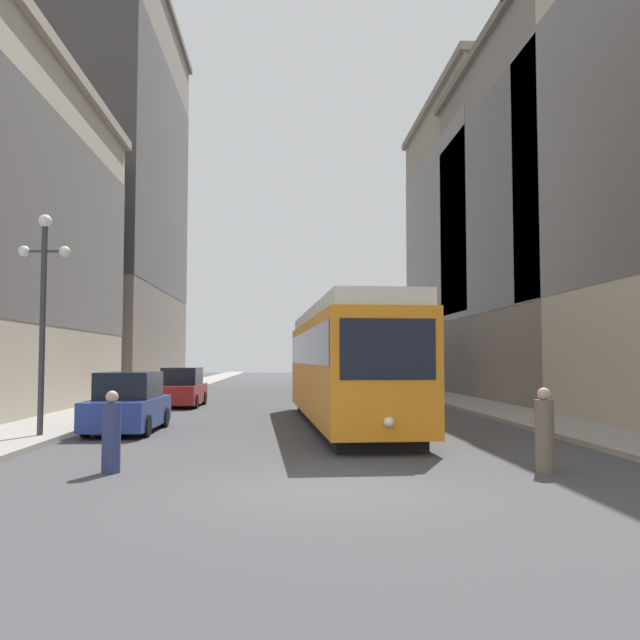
{
  "coord_description": "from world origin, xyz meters",
  "views": [
    {
      "loc": [
        -0.83,
        -11.33,
        2.21
      ],
      "look_at": [
        0.38,
        9.58,
        3.45
      ],
      "focal_mm": 37.24,
      "sensor_mm": 36.0,
      "label": 1
    }
  ],
  "objects_px": {
    "parked_car_left_mid": "(129,404)",
    "pedestrian_crossing_far": "(111,434)",
    "transit_bus": "(368,364)",
    "lamp_post_left_near": "(43,291)",
    "pedestrian_crossing_near": "(545,433)",
    "parked_car_left_near": "(182,388)",
    "streetcar": "(344,363)"
  },
  "relations": [
    {
      "from": "transit_bus",
      "to": "parked_car_left_mid",
      "type": "xyz_separation_m",
      "value": [
        -9.92,
        -19.54,
        -1.1
      ]
    },
    {
      "from": "parked_car_left_near",
      "to": "streetcar",
      "type": "bearing_deg",
      "value": -52.73
    },
    {
      "from": "pedestrian_crossing_far",
      "to": "lamp_post_left_near",
      "type": "bearing_deg",
      "value": 167.37
    },
    {
      "from": "transit_bus",
      "to": "lamp_post_left_near",
      "type": "bearing_deg",
      "value": -116.79
    },
    {
      "from": "streetcar",
      "to": "lamp_post_left_near",
      "type": "distance_m",
      "value": 9.62
    },
    {
      "from": "parked_car_left_near",
      "to": "parked_car_left_mid",
      "type": "bearing_deg",
      "value": -88.81
    },
    {
      "from": "parked_car_left_mid",
      "to": "pedestrian_crossing_near",
      "type": "distance_m",
      "value": 12.57
    },
    {
      "from": "transit_bus",
      "to": "pedestrian_crossing_far",
      "type": "bearing_deg",
      "value": -105.76
    },
    {
      "from": "pedestrian_crossing_near",
      "to": "parked_car_left_near",
      "type": "bearing_deg",
      "value": -95.29
    },
    {
      "from": "transit_bus",
      "to": "parked_car_left_mid",
      "type": "relative_size",
      "value": 2.84
    },
    {
      "from": "lamp_post_left_near",
      "to": "pedestrian_crossing_near",
      "type": "bearing_deg",
      "value": -26.12
    },
    {
      "from": "streetcar",
      "to": "parked_car_left_mid",
      "type": "xyz_separation_m",
      "value": [
        -6.76,
        -1.59,
        -1.26
      ]
    },
    {
      "from": "streetcar",
      "to": "pedestrian_crossing_near",
      "type": "xyz_separation_m",
      "value": [
        3.07,
        -9.42,
        -1.33
      ]
    },
    {
      "from": "streetcar",
      "to": "lamp_post_left_near",
      "type": "xyz_separation_m",
      "value": [
        -8.66,
        -3.67,
        2.0
      ]
    },
    {
      "from": "parked_car_left_near",
      "to": "lamp_post_left_near",
      "type": "bearing_deg",
      "value": -97.16
    },
    {
      "from": "streetcar",
      "to": "parked_car_left_near",
      "type": "height_order",
      "value": "streetcar"
    },
    {
      "from": "lamp_post_left_near",
      "to": "pedestrian_crossing_far",
      "type": "bearing_deg",
      "value": -58.58
    },
    {
      "from": "transit_bus",
      "to": "pedestrian_crossing_near",
      "type": "distance_m",
      "value": 27.39
    },
    {
      "from": "transit_bus",
      "to": "parked_car_left_mid",
      "type": "height_order",
      "value": "transit_bus"
    },
    {
      "from": "parked_car_left_mid",
      "to": "pedestrian_crossing_near",
      "type": "height_order",
      "value": "parked_car_left_mid"
    },
    {
      "from": "parked_car_left_mid",
      "to": "lamp_post_left_near",
      "type": "height_order",
      "value": "lamp_post_left_near"
    },
    {
      "from": "parked_car_left_near",
      "to": "pedestrian_crossing_near",
      "type": "bearing_deg",
      "value": -61.07
    },
    {
      "from": "pedestrian_crossing_far",
      "to": "lamp_post_left_near",
      "type": "xyz_separation_m",
      "value": [
        -3.25,
        5.32,
        3.35
      ]
    },
    {
      "from": "streetcar",
      "to": "pedestrian_crossing_near",
      "type": "distance_m",
      "value": 10.0
    },
    {
      "from": "pedestrian_crossing_near",
      "to": "lamp_post_left_near",
      "type": "height_order",
      "value": "lamp_post_left_near"
    },
    {
      "from": "streetcar",
      "to": "transit_bus",
      "type": "relative_size",
      "value": 1.16
    },
    {
      "from": "parked_car_left_mid",
      "to": "pedestrian_crossing_far",
      "type": "bearing_deg",
      "value": -78.92
    },
    {
      "from": "parked_car_left_mid",
      "to": "lamp_post_left_near",
      "type": "bearing_deg",
      "value": -131.78
    },
    {
      "from": "parked_car_left_mid",
      "to": "lamp_post_left_near",
      "type": "distance_m",
      "value": 4.3
    },
    {
      "from": "streetcar",
      "to": "parked_car_left_near",
      "type": "bearing_deg",
      "value": 123.63
    },
    {
      "from": "streetcar",
      "to": "parked_car_left_mid",
      "type": "bearing_deg",
      "value": -169.18
    },
    {
      "from": "streetcar",
      "to": "parked_car_left_near",
      "type": "distance_m",
      "value": 11.55
    }
  ]
}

